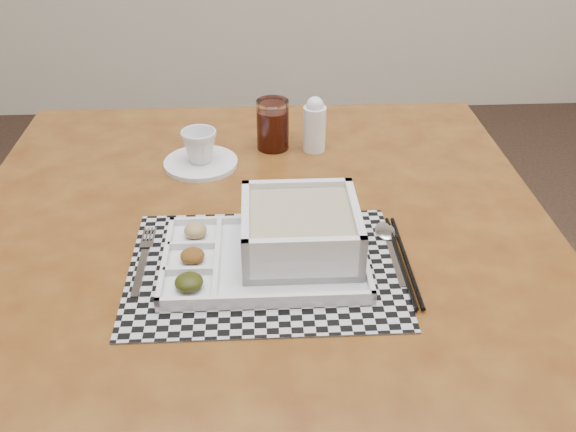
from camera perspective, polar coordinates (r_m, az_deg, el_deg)
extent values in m
cube|color=#4C230D|center=(1.14, -2.71, -1.47)|extent=(1.05, 1.05, 0.04)
cylinder|color=#4C230D|center=(1.81, -17.58, -3.77)|extent=(0.05, 0.05, 0.74)
cylinder|color=#4C230D|center=(1.81, 12.51, -2.98)|extent=(0.05, 0.05, 0.74)
cube|color=#4C230D|center=(1.56, -2.82, 5.85)|extent=(0.90, 0.03, 0.08)
cube|color=#4C230D|center=(1.26, -23.51, -4.28)|extent=(0.03, 0.90, 0.08)
cube|color=#4C230D|center=(1.26, 18.31, -3.19)|extent=(0.03, 0.90, 0.08)
cube|color=#ADADB5|center=(1.02, -2.09, -4.64)|extent=(0.43, 0.32, 0.00)
cube|color=silver|center=(1.02, -2.07, -4.02)|extent=(0.32, 0.22, 0.01)
cube|color=silver|center=(1.10, -2.19, -0.27)|extent=(0.32, 0.01, 0.01)
cube|color=silver|center=(0.93, -1.95, -7.36)|extent=(0.32, 0.01, 0.01)
cube|color=silver|center=(1.03, -10.84, -3.72)|extent=(0.01, 0.22, 0.01)
cube|color=silver|center=(1.03, 6.67, -3.24)|extent=(0.01, 0.22, 0.01)
cube|color=silver|center=(1.02, -6.32, -3.62)|extent=(0.01, 0.20, 0.01)
cube|color=silver|center=(0.99, -8.85, -4.83)|extent=(0.08, 0.01, 0.01)
cube|color=silver|center=(1.05, -8.56, -2.58)|extent=(0.08, 0.01, 0.01)
ellipsoid|color=black|center=(0.96, -8.80, -5.82)|extent=(0.04, 0.04, 0.02)
ellipsoid|color=#4A220C|center=(1.02, -8.50, -3.50)|extent=(0.04, 0.04, 0.02)
ellipsoid|color=olive|center=(1.07, -8.23, -1.28)|extent=(0.04, 0.04, 0.02)
cube|color=silver|center=(1.03, 1.09, -2.68)|extent=(0.18, 0.18, 0.01)
cube|color=silver|center=(1.09, 0.81, 1.35)|extent=(0.18, 0.01, 0.08)
cube|color=silver|center=(0.95, 1.46, -4.05)|extent=(0.18, 0.01, 0.08)
cube|color=silver|center=(1.01, -3.75, -1.29)|extent=(0.01, 0.18, 0.08)
cube|color=silver|center=(1.02, 5.91, -1.02)|extent=(0.01, 0.18, 0.08)
cube|color=tan|center=(1.02, 1.11, -1.34)|extent=(0.16, 0.16, 0.07)
cube|color=silver|center=(1.03, -13.01, -4.91)|extent=(0.01, 0.12, 0.00)
cube|color=silver|center=(1.09, -12.46, -2.51)|extent=(0.02, 0.02, 0.00)
cube|color=silver|center=(1.11, -12.71, -1.64)|extent=(0.00, 0.04, 0.00)
cube|color=silver|center=(1.11, -12.40, -1.63)|extent=(0.00, 0.04, 0.00)
cube|color=silver|center=(1.11, -12.10, -1.62)|extent=(0.00, 0.04, 0.00)
cube|color=silver|center=(1.11, -11.79, -1.62)|extent=(0.00, 0.04, 0.00)
cube|color=silver|center=(1.04, 9.53, -4.17)|extent=(0.01, 0.12, 0.00)
ellipsoid|color=silver|center=(1.11, 8.66, -1.33)|extent=(0.04, 0.06, 0.01)
cylinder|color=black|center=(1.04, 9.94, -3.89)|extent=(0.01, 0.24, 0.01)
cylinder|color=black|center=(1.04, 10.48, -3.87)|extent=(0.01, 0.24, 0.01)
cylinder|color=silver|center=(1.32, -7.75, 4.68)|extent=(0.15, 0.15, 0.01)
imported|color=silver|center=(1.30, -7.88, 6.17)|extent=(0.09, 0.09, 0.07)
cylinder|color=white|center=(1.36, -1.36, 8.12)|extent=(0.07, 0.07, 0.11)
cylinder|color=#3C0B04|center=(1.37, -1.36, 7.70)|extent=(0.06, 0.06, 0.08)
cylinder|color=silver|center=(1.36, 2.36, 7.75)|extent=(0.05, 0.05, 0.10)
sphere|color=silver|center=(1.33, 2.41, 9.81)|extent=(0.04, 0.04, 0.04)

